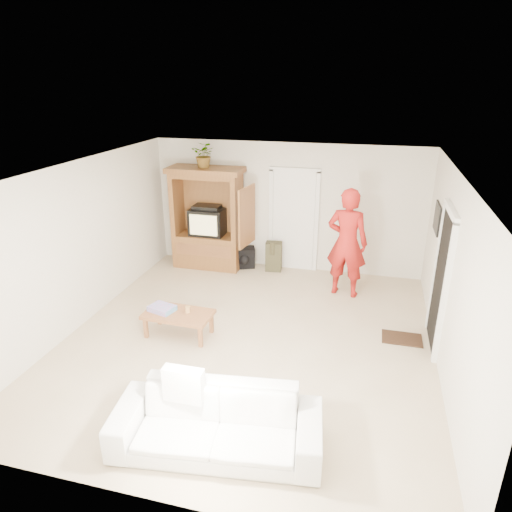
{
  "coord_description": "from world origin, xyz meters",
  "views": [
    {
      "loc": [
        1.64,
        -5.85,
        3.77
      ],
      "look_at": [
        -0.03,
        0.6,
        1.15
      ],
      "focal_mm": 32.0,
      "sensor_mm": 36.0,
      "label": 1
    }
  ],
  "objects_px": {
    "coffee_table": "(178,316)",
    "man": "(347,243)",
    "sofa": "(217,423)",
    "armoire": "(209,225)"
  },
  "relations": [
    {
      "from": "coffee_table",
      "to": "sofa",
      "type": "bearing_deg",
      "value": -54.7
    },
    {
      "from": "armoire",
      "to": "sofa",
      "type": "height_order",
      "value": "armoire"
    },
    {
      "from": "sofa",
      "to": "coffee_table",
      "type": "xyz_separation_m",
      "value": [
        -1.34,
        2.06,
        0.01
      ]
    },
    {
      "from": "sofa",
      "to": "coffee_table",
      "type": "height_order",
      "value": "sofa"
    },
    {
      "from": "armoire",
      "to": "sofa",
      "type": "relative_size",
      "value": 0.94
    },
    {
      "from": "armoire",
      "to": "coffee_table",
      "type": "height_order",
      "value": "armoire"
    },
    {
      "from": "man",
      "to": "sofa",
      "type": "relative_size",
      "value": 0.9
    },
    {
      "from": "sofa",
      "to": "armoire",
      "type": "bearing_deg",
      "value": 103.52
    },
    {
      "from": "man",
      "to": "coffee_table",
      "type": "relative_size",
      "value": 1.89
    },
    {
      "from": "coffee_table",
      "to": "man",
      "type": "bearing_deg",
      "value": 44.17
    }
  ]
}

